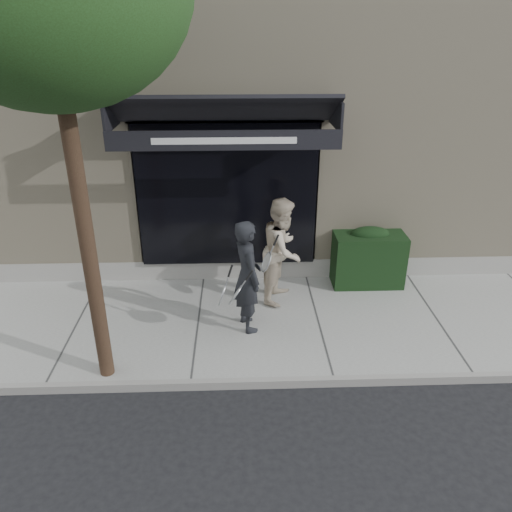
{
  "coord_description": "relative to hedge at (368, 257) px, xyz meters",
  "views": [
    {
      "loc": [
        -1.3,
        -7.08,
        4.65
      ],
      "look_at": [
        -1.01,
        0.6,
        1.02
      ],
      "focal_mm": 35.0,
      "sensor_mm": 36.0,
      "label": 1
    }
  ],
  "objects": [
    {
      "name": "building_facade",
      "position": [
        -1.11,
        3.71,
        2.08
      ],
      "size": [
        14.3,
        8.04,
        5.64
      ],
      "color": "#C3B495",
      "rests_on": "ground"
    },
    {
      "name": "pedestrian_front",
      "position": [
        -2.28,
        -1.44,
        0.38
      ],
      "size": [
        0.8,
        0.88,
        1.85
      ],
      "color": "black",
      "rests_on": "sidewalk"
    },
    {
      "name": "sidewalk",
      "position": [
        -1.1,
        -1.25,
        -0.6
      ],
      "size": [
        20.0,
        3.0,
        0.12
      ],
      "primitive_type": "cube",
      "color": "gray",
      "rests_on": "ground"
    },
    {
      "name": "hedge",
      "position": [
        0.0,
        0.0,
        0.0
      ],
      "size": [
        1.3,
        0.7,
        1.14
      ],
      "color": "black",
      "rests_on": "sidewalk"
    },
    {
      "name": "pedestrian_back",
      "position": [
        -1.65,
        -0.51,
        0.4
      ],
      "size": [
        0.99,
        1.11,
        1.87
      ],
      "color": "beige",
      "rests_on": "sidewalk"
    },
    {
      "name": "ground",
      "position": [
        -1.1,
        -1.25,
        -0.66
      ],
      "size": [
        80.0,
        80.0,
        0.0
      ],
      "primitive_type": "plane",
      "color": "black",
      "rests_on": "ground"
    },
    {
      "name": "curb",
      "position": [
        -1.1,
        -2.8,
        -0.59
      ],
      "size": [
        20.0,
        0.1,
        0.14
      ],
      "primitive_type": "cube",
      "color": "gray",
      "rests_on": "ground"
    }
  ]
}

